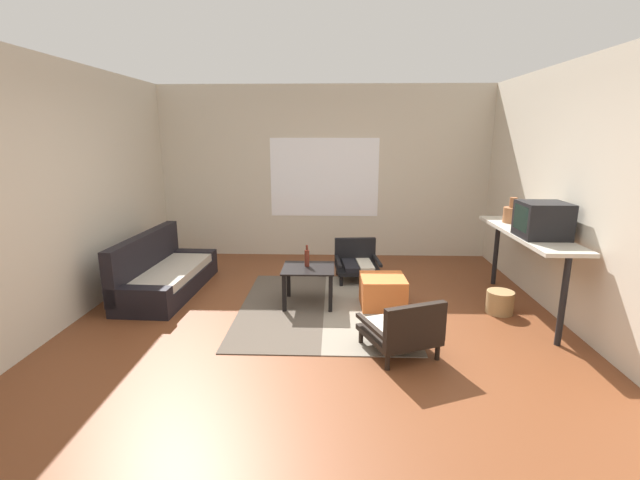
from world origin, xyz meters
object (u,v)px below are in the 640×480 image
(coffee_table, at_px, (309,275))
(armchair_striped_foreground, at_px, (403,330))
(couch, at_px, (164,275))
(console_shelf, at_px, (527,239))
(glass_bottle, at_px, (307,258))
(clay_vase, at_px, (512,214))
(crt_television, at_px, (543,220))
(wicker_basket, at_px, (500,302))
(armchair_by_window, at_px, (357,262))
(ottoman_orange, at_px, (383,292))

(coffee_table, distance_m, armchair_striped_foreground, 1.51)
(couch, bearing_deg, console_shelf, -5.56)
(couch, distance_m, glass_bottle, 1.89)
(clay_vase, distance_m, glass_bottle, 2.52)
(console_shelf, bearing_deg, armchair_striped_foreground, -143.13)
(armchair_striped_foreground, xyz_separation_m, clay_vase, (1.51, 1.62, 0.77))
(crt_television, bearing_deg, wicker_basket, 146.38)
(couch, relative_size, crt_television, 3.94)
(coffee_table, xyz_separation_m, console_shelf, (2.43, -0.06, 0.47))
(coffee_table, xyz_separation_m, glass_bottle, (-0.02, 0.05, 0.20))
(coffee_table, height_order, crt_television, crt_television)
(armchair_by_window, relative_size, wicker_basket, 2.14)
(glass_bottle, bearing_deg, coffee_table, -69.42)
(console_shelf, relative_size, crt_television, 4.15)
(couch, xyz_separation_m, crt_television, (4.28, -0.72, 0.87))
(armchair_by_window, relative_size, glass_bottle, 2.48)
(ottoman_orange, bearing_deg, armchair_by_window, 104.04)
(coffee_table, height_order, ottoman_orange, coffee_table)
(coffee_table, xyz_separation_m, armchair_by_window, (0.61, 0.98, -0.12))
(couch, distance_m, ottoman_orange, 2.74)
(ottoman_orange, relative_size, console_shelf, 0.27)
(crt_television, bearing_deg, clay_vase, 89.77)
(wicker_basket, bearing_deg, clay_vase, 65.27)
(wicker_basket, bearing_deg, glass_bottle, 173.88)
(couch, relative_size, wicker_basket, 6.06)
(couch, distance_m, clay_vase, 4.35)
(coffee_table, relative_size, armchair_by_window, 0.95)
(armchair_by_window, height_order, crt_television, crt_television)
(coffee_table, height_order, console_shelf, console_shelf)
(clay_vase, distance_m, wicker_basket, 1.11)
(crt_television, bearing_deg, console_shelf, 89.40)
(coffee_table, xyz_separation_m, armchair_striped_foreground, (0.92, -1.19, -0.11))
(wicker_basket, bearing_deg, armchair_striped_foreground, -140.50)
(console_shelf, relative_size, clay_vase, 6.16)
(ottoman_orange, xyz_separation_m, crt_television, (1.57, -0.33, 0.92))
(couch, distance_m, console_shelf, 4.34)
(ottoman_orange, relative_size, crt_television, 1.11)
(armchair_by_window, relative_size, armchair_striped_foreground, 0.81)
(armchair_by_window, bearing_deg, glass_bottle, -124.06)
(console_shelf, height_order, clay_vase, clay_vase)
(couch, bearing_deg, clay_vase, 0.93)
(glass_bottle, bearing_deg, console_shelf, -2.70)
(coffee_table, bearing_deg, wicker_basket, -4.74)
(crt_television, bearing_deg, coffee_table, 171.53)
(clay_vase, height_order, wicker_basket, clay_vase)
(couch, relative_size, armchair_striped_foreground, 2.29)
(couch, height_order, ottoman_orange, couch)
(armchair_by_window, bearing_deg, ottoman_orange, -75.96)
(coffee_table, bearing_deg, glass_bottle, 110.58)
(coffee_table, bearing_deg, ottoman_orange, -2.07)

